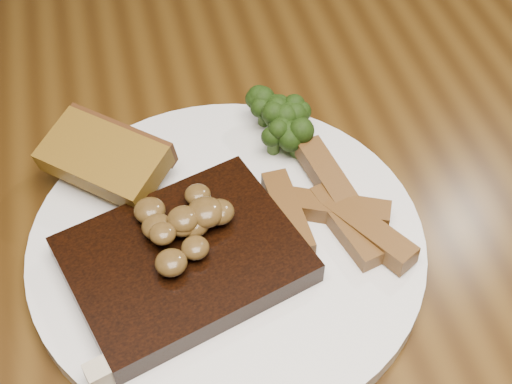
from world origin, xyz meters
TOP-DOWN VIEW (x-y plane):
  - dining_table at (0.00, 0.00)m, footprint 1.60×0.90m
  - chair_far at (0.12, 0.68)m, footprint 0.50×0.50m
  - plate at (-0.03, -0.01)m, footprint 0.32×0.32m
  - steak at (-0.07, -0.03)m, footprint 0.19×0.17m
  - steak_bone at (-0.07, -0.09)m, footprint 0.16×0.06m
  - mushroom_pile at (-0.06, -0.02)m, footprint 0.08×0.08m
  - garlic_bread at (-0.12, 0.07)m, footprint 0.11×0.11m
  - potato_wedges at (0.04, -0.02)m, footprint 0.10×0.10m
  - broccoli_cluster at (0.04, 0.08)m, footprint 0.06×0.06m

SIDE VIEW (x-z plane):
  - chair_far at x=0.12m, z-range 0.04..0.89m
  - dining_table at x=0.00m, z-range 0.28..1.03m
  - plate at x=-0.03m, z-range 0.75..0.76m
  - steak_bone at x=-0.07m, z-range 0.76..0.78m
  - garlic_bread at x=-0.12m, z-range 0.76..0.78m
  - potato_wedges at x=0.04m, z-range 0.76..0.79m
  - steak at x=-0.07m, z-range 0.76..0.79m
  - broccoli_cluster at x=0.04m, z-range 0.76..0.80m
  - mushroom_pile at x=-0.06m, z-range 0.79..0.81m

